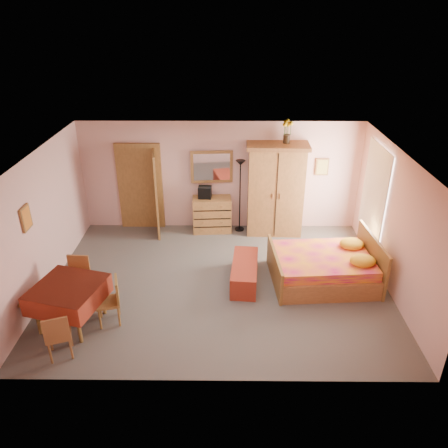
{
  "coord_description": "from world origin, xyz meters",
  "views": [
    {
      "loc": [
        0.17,
        -7.15,
        4.89
      ],
      "look_at": [
        0.1,
        0.3,
        1.15
      ],
      "focal_mm": 35.0,
      "sensor_mm": 36.0,
      "label": 1
    }
  ],
  "objects_px": {
    "dining_table": "(71,305)",
    "chair_south": "(58,334)",
    "stereo": "(205,192)",
    "chair_west": "(30,297)",
    "wall_mirror": "(212,167)",
    "chest_of_drawers": "(212,215)",
    "bench": "(245,272)",
    "chair_north": "(77,281)",
    "chair_east": "(108,302)",
    "sunflower_vase": "(287,131)",
    "bed": "(323,260)",
    "floor_lamp": "(240,196)",
    "wardrobe": "(275,190)"
  },
  "relations": [
    {
      "from": "wall_mirror",
      "to": "chair_south",
      "type": "distance_m",
      "value": 5.08
    },
    {
      "from": "chair_west",
      "to": "chair_east",
      "type": "height_order",
      "value": "chair_west"
    },
    {
      "from": "dining_table",
      "to": "chair_east",
      "type": "height_order",
      "value": "chair_east"
    },
    {
      "from": "chair_north",
      "to": "chest_of_drawers",
      "type": "bearing_deg",
      "value": -126.09
    },
    {
      "from": "wall_mirror",
      "to": "dining_table",
      "type": "bearing_deg",
      "value": -126.3
    },
    {
      "from": "chair_west",
      "to": "stereo",
      "type": "bearing_deg",
      "value": 143.33
    },
    {
      "from": "wall_mirror",
      "to": "chair_south",
      "type": "xyz_separation_m",
      "value": [
        -2.21,
        -4.43,
        -1.14
      ]
    },
    {
      "from": "wall_mirror",
      "to": "bed",
      "type": "xyz_separation_m",
      "value": [
        2.24,
        -2.32,
        -1.09
      ]
    },
    {
      "from": "chair_east",
      "to": "sunflower_vase",
      "type": "bearing_deg",
      "value": -58.45
    },
    {
      "from": "floor_lamp",
      "to": "wardrobe",
      "type": "xyz_separation_m",
      "value": [
        0.82,
        -0.08,
        0.21
      ]
    },
    {
      "from": "chest_of_drawers",
      "to": "chair_south",
      "type": "bearing_deg",
      "value": -121.34
    },
    {
      "from": "dining_table",
      "to": "chair_west",
      "type": "relative_size",
      "value": 1.03
    },
    {
      "from": "dining_table",
      "to": "chair_south",
      "type": "relative_size",
      "value": 1.29
    },
    {
      "from": "wall_mirror",
      "to": "sunflower_vase",
      "type": "xyz_separation_m",
      "value": [
        1.66,
        -0.19,
        0.89
      ]
    },
    {
      "from": "wall_mirror",
      "to": "wardrobe",
      "type": "distance_m",
      "value": 1.57
    },
    {
      "from": "wall_mirror",
      "to": "floor_lamp",
      "type": "bearing_deg",
      "value": -18.0
    },
    {
      "from": "stereo",
      "to": "chair_west",
      "type": "bearing_deg",
      "value": -128.81
    },
    {
      "from": "chair_north",
      "to": "sunflower_vase",
      "type": "bearing_deg",
      "value": -141.06
    },
    {
      "from": "floor_lamp",
      "to": "chair_north",
      "type": "distance_m",
      "value": 4.2
    },
    {
      "from": "chest_of_drawers",
      "to": "chair_west",
      "type": "distance_m",
      "value": 4.53
    },
    {
      "from": "chest_of_drawers",
      "to": "dining_table",
      "type": "xyz_separation_m",
      "value": [
        -2.27,
        -3.47,
        -0.04
      ]
    },
    {
      "from": "sunflower_vase",
      "to": "bed",
      "type": "xyz_separation_m",
      "value": [
        0.58,
        -2.13,
        -1.97
      ]
    },
    {
      "from": "chair_west",
      "to": "chair_east",
      "type": "bearing_deg",
      "value": 92.8
    },
    {
      "from": "bed",
      "to": "chair_west",
      "type": "distance_m",
      "value": 5.35
    },
    {
      "from": "chair_south",
      "to": "chair_north",
      "type": "distance_m",
      "value": 1.38
    },
    {
      "from": "sunflower_vase",
      "to": "chest_of_drawers",
      "type": "bearing_deg",
      "value": -179.37
    },
    {
      "from": "sunflower_vase",
      "to": "chair_east",
      "type": "bearing_deg",
      "value": -133.8
    },
    {
      "from": "chair_east",
      "to": "dining_table",
      "type": "bearing_deg",
      "value": 79.25
    },
    {
      "from": "sunflower_vase",
      "to": "dining_table",
      "type": "xyz_separation_m",
      "value": [
        -3.93,
        -3.49,
        -2.05
      ]
    },
    {
      "from": "stereo",
      "to": "bench",
      "type": "relative_size",
      "value": 0.23
    },
    {
      "from": "wall_mirror",
      "to": "stereo",
      "type": "bearing_deg",
      "value": -134.24
    },
    {
      "from": "wall_mirror",
      "to": "chair_east",
      "type": "relative_size",
      "value": 1.15
    },
    {
      "from": "stereo",
      "to": "chair_west",
      "type": "height_order",
      "value": "stereo"
    },
    {
      "from": "sunflower_vase",
      "to": "bed",
      "type": "relative_size",
      "value": 0.26
    },
    {
      "from": "bed",
      "to": "chair_east",
      "type": "xyz_separation_m",
      "value": [
        -3.88,
        -1.31,
        -0.04
      ]
    },
    {
      "from": "stereo",
      "to": "chair_north",
      "type": "relative_size",
      "value": 0.35
    },
    {
      "from": "chair_south",
      "to": "wall_mirror",
      "type": "bearing_deg",
      "value": 43.86
    },
    {
      "from": "chair_west",
      "to": "chair_east",
      "type": "xyz_separation_m",
      "value": [
        1.3,
        0.01,
        -0.09
      ]
    },
    {
      "from": "floor_lamp",
      "to": "chest_of_drawers",
      "type": "bearing_deg",
      "value": -175.35
    },
    {
      "from": "wardrobe",
      "to": "sunflower_vase",
      "type": "bearing_deg",
      "value": 16.43
    },
    {
      "from": "sunflower_vase",
      "to": "chair_west",
      "type": "bearing_deg",
      "value": -143.07
    },
    {
      "from": "bench",
      "to": "chair_north",
      "type": "xyz_separation_m",
      "value": [
        -3.05,
        -0.66,
        0.22
      ]
    },
    {
      "from": "wardrobe",
      "to": "chair_east",
      "type": "height_order",
      "value": "wardrobe"
    },
    {
      "from": "wardrobe",
      "to": "floor_lamp",
      "type": "bearing_deg",
      "value": 175.69
    },
    {
      "from": "chest_of_drawers",
      "to": "floor_lamp",
      "type": "height_order",
      "value": "floor_lamp"
    },
    {
      "from": "stereo",
      "to": "chair_south",
      "type": "distance_m",
      "value": 4.74
    },
    {
      "from": "sunflower_vase",
      "to": "chair_east",
      "type": "height_order",
      "value": "sunflower_vase"
    },
    {
      "from": "bench",
      "to": "chair_south",
      "type": "xyz_separation_m",
      "value": [
        -2.92,
        -2.04,
        0.19
      ]
    },
    {
      "from": "wall_mirror",
      "to": "bed",
      "type": "bearing_deg",
      "value": -50.72
    },
    {
      "from": "stereo",
      "to": "sunflower_vase",
      "type": "xyz_separation_m",
      "value": [
        1.82,
        0.0,
        1.44
      ]
    }
  ]
}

